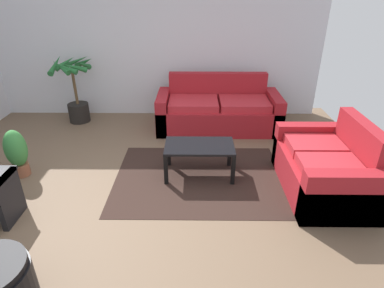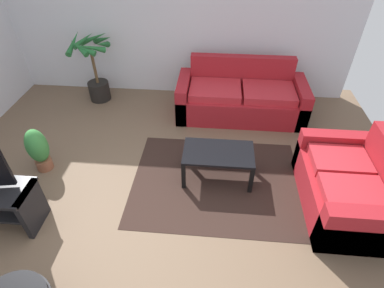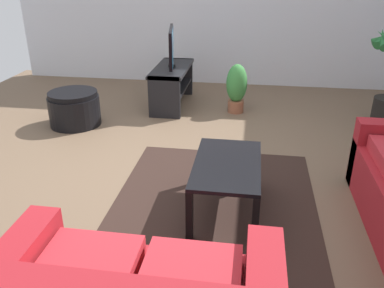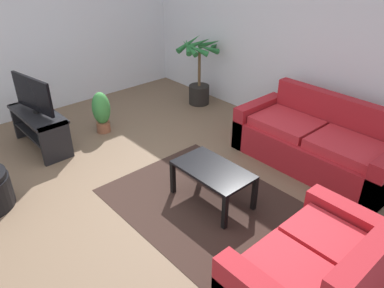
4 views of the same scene
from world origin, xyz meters
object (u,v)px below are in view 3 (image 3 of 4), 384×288
at_px(tv_stand, 172,81).
at_px(ottoman, 74,108).
at_px(tv, 172,47).
at_px(coffee_table, 227,170).
at_px(potted_plant_small, 237,87).

height_order(tv_stand, ottoman, tv_stand).
distance_m(tv_stand, tv, 0.46).
distance_m(coffee_table, ottoman, 2.58).
height_order(tv, ottoman, tv).
bearing_deg(potted_plant_small, tv_stand, -99.78).
distance_m(tv_stand, ottoman, 1.40).
distance_m(potted_plant_small, ottoman, 2.09).
bearing_deg(potted_plant_small, tv, -99.84).
height_order(potted_plant_small, ottoman, potted_plant_small).
relative_size(tv, ottoman, 1.35).
height_order(tv_stand, tv, tv).
relative_size(tv_stand, tv, 1.31).
height_order(coffee_table, ottoman, coffee_table).
relative_size(tv_stand, ottoman, 1.77).
bearing_deg(potted_plant_small, coffee_table, 1.06).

